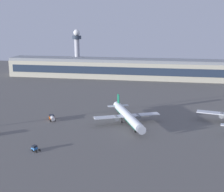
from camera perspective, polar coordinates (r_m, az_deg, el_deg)
ground_plane at (r=140.28m, az=3.00°, el=-5.06°), size 416.00×416.00×0.00m
terminal_building at (r=252.41m, az=1.30°, el=5.35°), size 189.85×22.40×16.40m
control_tower at (r=267.09m, az=-6.75°, el=8.98°), size 8.00×8.00×40.18m
airplane_near_gate at (r=136.94m, az=2.98°, el=-3.82°), size 29.94×37.91×10.28m
pushback_tug at (r=113.26m, az=-14.67°, el=-9.68°), size 3.55×2.95×2.05m
fuel_truck at (r=145.22m, az=-11.46°, el=-4.09°), size 4.93×6.52×2.35m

